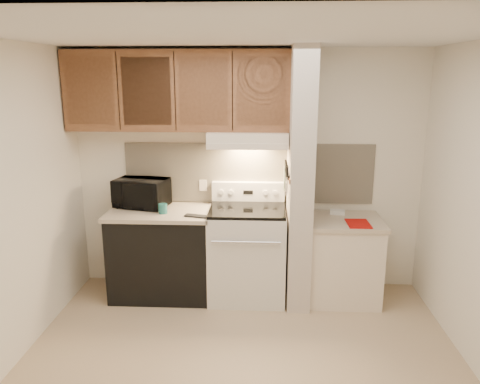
{
  "coord_description": "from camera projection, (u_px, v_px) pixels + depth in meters",
  "views": [
    {
      "loc": [
        0.15,
        -3.31,
        2.24
      ],
      "look_at": [
        -0.05,
        0.75,
        1.22
      ],
      "focal_mm": 35.0,
      "sensor_mm": 36.0,
      "label": 1
    }
  ],
  "objects": [
    {
      "name": "hood_lip",
      "position": [
        247.0,
        147.0,
        4.41
      ],
      "size": [
        0.78,
        0.04,
        0.06
      ],
      "primitive_type": "cube",
      "color": "#F0DFC9",
      "rests_on": "range_hood"
    },
    {
      "name": "cab_door_c",
      "position": [
        204.0,
        91.0,
        4.4
      ],
      "size": [
        0.46,
        0.01,
        0.63
      ],
      "primitive_type": "cube",
      "color": "brown",
      "rests_on": "upper_cabinets"
    },
    {
      "name": "ceiling",
      "position": [
        242.0,
        35.0,
        3.15
      ],
      "size": [
        3.6,
        3.6,
        0.0
      ],
      "primitive_type": "plane",
      "rotation": [
        3.14,
        0.0,
        0.0
      ],
      "color": "white",
      "rests_on": "wall_back"
    },
    {
      "name": "knife_strip",
      "position": [
        288.0,
        173.0,
        4.49
      ],
      "size": [
        0.02,
        0.42,
        0.04
      ],
      "primitive_type": "cube",
      "color": "black",
      "rests_on": "partition_pillar"
    },
    {
      "name": "cab_door_b",
      "position": [
        146.0,
        91.0,
        4.43
      ],
      "size": [
        0.46,
        0.01,
        0.63
      ],
      "primitive_type": "cube",
      "color": "brown",
      "rests_on": "upper_cabinets"
    },
    {
      "name": "range_knob_left_outer",
      "position": [
        221.0,
        192.0,
        4.87
      ],
      "size": [
        0.05,
        0.02,
        0.05
      ],
      "primitive_type": "cylinder",
      "rotation": [
        1.57,
        0.0,
        0.0
      ],
      "color": "silver",
      "rests_on": "range_backguard"
    },
    {
      "name": "floor",
      "position": [
        242.0,
        361.0,
        3.76
      ],
      "size": [
        3.6,
        3.6,
        0.0
      ],
      "primitive_type": "plane",
      "color": "tan",
      "rests_on": "ground"
    },
    {
      "name": "spoon_rest",
      "position": [
        197.0,
        216.0,
        4.5
      ],
      "size": [
        0.25,
        0.13,
        0.02
      ],
      "primitive_type": "cube",
      "rotation": [
        0.0,
        0.0,
        -0.25
      ],
      "color": "black",
      "rests_on": "left_countertop"
    },
    {
      "name": "oven_window",
      "position": [
        246.0,
        263.0,
        4.45
      ],
      "size": [
        0.5,
        0.01,
        0.3
      ],
      "primitive_type": "cube",
      "color": "black",
      "rests_on": "range_body"
    },
    {
      "name": "red_folder",
      "position": [
        358.0,
        224.0,
        4.47
      ],
      "size": [
        0.22,
        0.29,
        0.01
      ],
      "primitive_type": "cube",
      "rotation": [
        0.0,
        0.0,
        0.02
      ],
      "color": "#B60D08",
      "rests_on": "right_countertop"
    },
    {
      "name": "range_knob_left_inner",
      "position": [
        231.0,
        192.0,
        4.87
      ],
      "size": [
        0.05,
        0.02,
        0.05
      ],
      "primitive_type": "cylinder",
      "rotation": [
        1.57,
        0.0,
        0.0
      ],
      "color": "silver",
      "rests_on": "range_backguard"
    },
    {
      "name": "pillar_trim",
      "position": [
        288.0,
        174.0,
        4.54
      ],
      "size": [
        0.01,
        0.7,
        0.04
      ],
      "primitive_type": "cube",
      "color": "brown",
      "rests_on": "partition_pillar"
    },
    {
      "name": "left_countertop",
      "position": [
        160.0,
        212.0,
        4.72
      ],
      "size": [
        1.04,
        0.67,
        0.04
      ],
      "primitive_type": "cube",
      "color": "beige",
      "rests_on": "dishwasher_front"
    },
    {
      "name": "knife_handle_d",
      "position": [
        286.0,
        166.0,
        4.56
      ],
      "size": [
        0.02,
        0.02,
        0.1
      ],
      "primitive_type": "cylinder",
      "color": "black",
      "rests_on": "knife_strip"
    },
    {
      "name": "range_hood",
      "position": [
        248.0,
        139.0,
        4.61
      ],
      "size": [
        0.78,
        0.44,
        0.15
      ],
      "primitive_type": "cube",
      "color": "#F0DFC9",
      "rests_on": "upper_cabinets"
    },
    {
      "name": "knife_blade_e",
      "position": [
        285.0,
        180.0,
        4.68
      ],
      "size": [
        0.01,
        0.04,
        0.18
      ],
      "primitive_type": "cube",
      "color": "silver",
      "rests_on": "knife_strip"
    },
    {
      "name": "range_body",
      "position": [
        247.0,
        254.0,
        4.77
      ],
      "size": [
        0.76,
        0.65,
        0.92
      ],
      "primitive_type": "cube",
      "color": "silver",
      "rests_on": "floor"
    },
    {
      "name": "cooktop",
      "position": [
        247.0,
        209.0,
        4.65
      ],
      "size": [
        0.74,
        0.64,
        0.03
      ],
      "primitive_type": "cube",
      "color": "black",
      "rests_on": "range_body"
    },
    {
      "name": "cab_door_a",
      "position": [
        90.0,
        91.0,
        4.45
      ],
      "size": [
        0.46,
        0.01,
        0.63
      ],
      "primitive_type": "cube",
      "color": "brown",
      "rests_on": "upper_cabinets"
    },
    {
      "name": "cab_door_d",
      "position": [
        261.0,
        92.0,
        4.38
      ],
      "size": [
        0.46,
        0.01,
        0.63
      ],
      "primitive_type": "cube",
      "color": "brown",
      "rests_on": "upper_cabinets"
    },
    {
      "name": "wall_left",
      "position": [
        5.0,
        209.0,
        3.54
      ],
      "size": [
        0.02,
        3.0,
        2.5
      ],
      "primitive_type": "cube",
      "color": "white",
      "rests_on": "floor"
    },
    {
      "name": "range_knob_right_outer",
      "position": [
        275.0,
        193.0,
        4.84
      ],
      "size": [
        0.05,
        0.02,
        0.05
      ],
      "primitive_type": "cylinder",
      "rotation": [
        1.57,
        0.0,
        0.0
      ],
      "color": "silver",
      "rests_on": "range_backguard"
    },
    {
      "name": "knife_handle_e",
      "position": [
        286.0,
        165.0,
        4.65
      ],
      "size": [
        0.02,
        0.02,
        0.1
      ],
      "primitive_type": "cylinder",
      "color": "black",
      "rests_on": "knife_strip"
    },
    {
      "name": "oven_mitt",
      "position": [
        285.0,
        178.0,
        4.73
      ],
      "size": [
        0.03,
        0.1,
        0.24
      ],
      "primitive_type": "cube",
      "color": "gray",
      "rests_on": "partition_pillar"
    },
    {
      "name": "oven_handle",
      "position": [
        246.0,
        242.0,
        4.36
      ],
      "size": [
        0.65,
        0.02,
        0.02
      ],
      "primitive_type": "cylinder",
      "rotation": [
        0.0,
        1.57,
        0.0
      ],
      "color": "silver",
      "rests_on": "range_body"
    },
    {
      "name": "range_display",
      "position": [
        248.0,
        192.0,
        4.86
      ],
      "size": [
        0.1,
        0.01,
        0.04
      ],
      "primitive_type": "cube",
      "color": "black",
      "rests_on": "range_backguard"
    },
    {
      "name": "knife_blade_b",
      "position": [
        286.0,
        186.0,
        4.44
      ],
      "size": [
        0.01,
        0.04,
        0.18
      ],
      "primitive_type": "cube",
      "color": "silver",
      "rests_on": "knife_strip"
    },
    {
      "name": "dishwasher_front",
      "position": [
        162.0,
        254.0,
        4.83
      ],
      "size": [
        1.0,
        0.63,
        0.87
      ],
      "primitive_type": "cube",
      "color": "black",
      "rests_on": "floor"
    },
    {
      "name": "range_backguard",
      "position": [
        248.0,
        191.0,
        4.9
      ],
      "size": [
        0.76,
        0.08,
        0.2
      ],
      "primitive_type": "cube",
      "color": "silver",
      "rests_on": "range_body"
    },
    {
      "name": "knife_handle_a",
      "position": [
        287.0,
        172.0,
        4.31
      ],
      "size": [
        0.02,
        0.02,
        0.1
      ],
      "primitive_type": "cylinder",
      "color": "black",
      "rests_on": "knife_strip"
    },
    {
      "name": "cab_gap_c",
      "position": [
        232.0,
        92.0,
        4.39
      ],
      "size": [
        0.01,
        0.01,
        0.73
      ],
      "primitive_type": "cube",
      "color": "black",
      "rests_on": "upper_cabinets"
    },
    {
      "name": "knife_blade_a",
      "position": [
        287.0,
        187.0,
        4.37
      ],
      "size": [
        0.01,
        0.03,
        0.16
      ],
      "primitive_type": "cube",
      "color": "silver",
      "rests_on": "knife_strip"
    },
    {
      "name": "knife_handle_b",
      "position": [
        287.0,
        170.0,
        4.39
      ],
      "size": [
        0.02,
        0.02,
        0.1
      ],
      "primitive_type": "cylinder",
      "color": "black",
      "rests_on": "knife_strip"
    },
    {
      "name": "cab_gap_a",
      "position": [
        118.0,
        91.0,
        4.44
      ],
      "size": [
        0.01,
        0.01,
        0.73
      ],
      "primitive_type": "cube",
      "color": "black",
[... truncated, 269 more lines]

